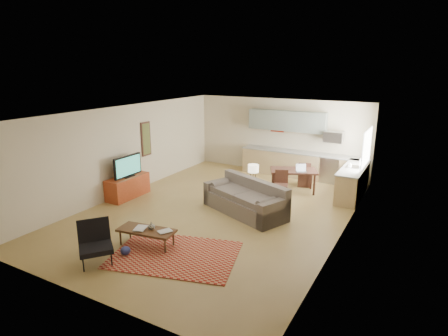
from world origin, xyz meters
The scene contains 25 objects.
room centered at (0.00, 0.00, 1.35)m, with size 9.00×9.00×9.00m.
kitchen_counter_back centered at (0.90, 4.18, 0.46)m, with size 4.26×0.64×0.92m, color tan, non-canonical shape.
kitchen_counter_right centered at (2.93, 3.00, 0.46)m, with size 0.64×2.26×0.92m, color tan, non-canonical shape.
kitchen_range centered at (2.00, 4.18, 0.45)m, with size 0.62×0.62×0.90m, color #A5A8AD.
kitchen_microwave centered at (2.00, 4.20, 1.55)m, with size 0.62×0.40×0.35m, color #A5A8AD.
upper_cabinets centered at (0.30, 4.33, 1.95)m, with size 2.80×0.34×0.70m, color gray.
window_right centered at (3.23, 3.00, 1.55)m, with size 0.02×1.40×1.05m, color white.
wall_art_left centered at (-3.21, 0.90, 1.55)m, with size 0.06×0.42×1.10m, color olive, non-canonical shape.
triptych centered at (-0.10, 4.47, 1.75)m, with size 1.70×0.04×0.50m, color beige, non-canonical shape.
rug centered at (0.42, -2.57, 0.01)m, with size 2.56×1.77×0.02m, color maroon.
sofa centered at (0.66, 0.25, 0.44)m, with size 2.52×1.10×0.88m, color #655A51, non-canonical shape.
coffee_table centered at (-0.38, -2.51, 0.19)m, with size 1.28×0.51×0.39m, color #462915, non-canonical shape.
book_a centered at (-0.63, -2.60, 0.40)m, with size 0.34×0.39×0.03m, color #9C1E08.
book_b centered at (-0.05, -2.36, 0.39)m, with size 0.33×0.36×0.02m, color navy.
vase centered at (-0.29, -2.44, 0.46)m, with size 0.19×0.19×0.17m, color black.
armchair centered at (-0.77, -3.59, 0.42)m, with size 0.73×0.73×0.84m, color black, non-canonical shape.
tv_credenza centered at (-2.96, -0.33, 0.32)m, with size 0.54×1.40×0.65m, color #9B381A, non-canonical shape.
tv centered at (-2.91, -0.33, 0.97)m, with size 0.11×1.08×0.65m, color black, non-canonical shape.
console_table centered at (0.51, 1.11, 0.32)m, with size 0.54×0.36×0.63m, color #3E221A, non-canonical shape.
table_lamp centered at (0.51, 1.11, 0.88)m, with size 0.31×0.31×0.51m, color beige, non-canonical shape.
dining_table centered at (1.22, 2.56, 0.36)m, with size 1.41×0.81×0.71m, color #3E221A, non-canonical shape.
dining_chair_near centered at (1.09, 1.82, 0.42)m, with size 0.40×0.42×0.83m, color #3E221A, non-canonical shape.
dining_chair_far centered at (1.35, 3.29, 0.42)m, with size 0.40×0.42×0.83m, color #3E221A, non-canonical shape.
laptop centered at (1.50, 2.46, 0.83)m, with size 0.30×0.23×0.23m, color #A5A8AD, non-canonical shape.
soap_bottle centered at (2.83, 2.84, 1.02)m, with size 0.09×0.09×0.19m, color beige.
Camera 1 is at (4.76, -8.25, 3.85)m, focal length 30.00 mm.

